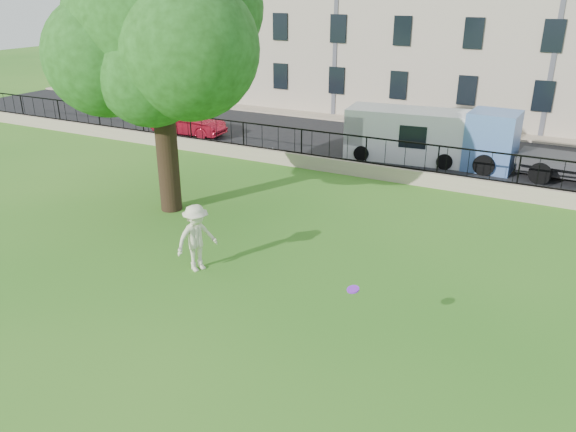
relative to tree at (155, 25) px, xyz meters
The scene contains 11 objects.
ground 9.62m from the tree, 46.42° to the right, with size 120.00×120.00×0.00m, color #2A701A.
retaining_wall 10.34m from the tree, 53.49° to the left, with size 50.00×0.40×0.60m, color gray.
iron_railing 9.86m from the tree, 53.49° to the left, with size 50.00×0.05×1.13m.
street 14.00m from the tree, 66.42° to the left, with size 60.00×9.00×0.01m, color black.
sidewalk 18.48m from the tree, 73.29° to the left, with size 60.00×1.40×0.12m, color gray.
tree is the anchor object (origin of this frame).
man 7.40m from the tree, 42.57° to the right, with size 1.26×0.73×1.95m, color beige.
frisbee 11.38m from the tree, 29.23° to the right, with size 0.27×0.27×0.03m, color purple.
red_sedan 12.30m from the tree, 123.09° to the left, with size 1.40×4.03×1.33m, color #B7162C.
white_van 12.77m from the tree, 60.38° to the left, with size 5.50×2.14×2.31m, color silver.
blue_truck 16.15m from the tree, 41.44° to the left, with size 6.05×2.15×2.54m, color #5078BD.
Camera 1 is at (7.57, -9.63, 7.42)m, focal length 35.00 mm.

